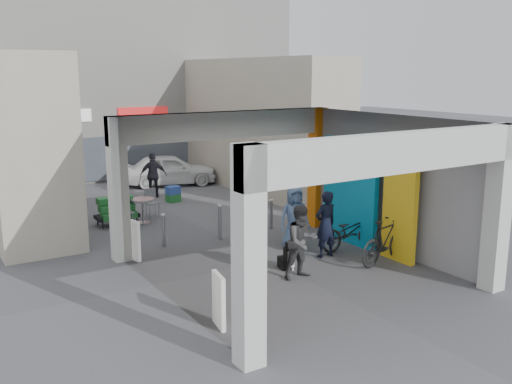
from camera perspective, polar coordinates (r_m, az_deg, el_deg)
ground at (r=13.96m, az=1.30°, el=-6.93°), size 90.00×90.00×0.00m
arcade_canopy at (r=13.04m, az=5.32°, el=2.12°), size 6.40×6.45×6.40m
far_building at (r=26.05m, az=-16.09°, el=10.37°), size 18.00×4.08×8.00m
plaza_bldg_left at (r=18.84m, az=-23.47°, el=4.84°), size 2.00×9.00×5.00m
plaza_bldg_right at (r=22.04m, az=0.41°, el=6.73°), size 2.00×9.00×5.00m
bollard_left at (r=15.16m, az=-9.23°, el=-3.84°), size 0.09×0.09×0.86m
bollard_center at (r=15.61m, az=-3.64°, el=-3.06°), size 0.09×0.09×0.95m
bollard_right at (r=16.66m, az=1.53°, el=-2.26°), size 0.09×0.09×0.85m
advert_board_near at (r=10.42m, az=-3.72°, el=-10.74°), size 0.18×0.56×1.00m
advert_board_far at (r=14.25m, az=-12.22°, el=-4.67°), size 0.22×0.55×1.00m
cafe_set at (r=17.86m, az=-11.90°, el=-1.89°), size 1.49×1.20×0.90m
produce_stand at (r=17.61m, az=-13.73°, el=-2.15°), size 1.25×0.68×0.82m
crate_stack at (r=20.31m, az=-8.29°, el=-0.19°), size 0.49×0.40×0.56m
border_collie at (r=13.34m, az=3.14°, el=-6.57°), size 0.26×0.52×0.72m
man_with_dog at (r=14.15m, az=6.97°, el=-3.22°), size 0.62×0.42×1.67m
man_back_turned at (r=12.68m, az=4.60°, el=-4.99°), size 0.81×0.64×1.66m
man_elderly at (r=14.72m, az=3.86°, el=-2.57°), size 0.91×0.71×1.66m
man_crates at (r=21.04m, az=-10.22°, el=1.66°), size 1.04×0.71×1.64m
bicycle_front at (r=14.93m, az=9.35°, el=-3.90°), size 1.82×0.64×0.96m
bicycle_rear at (r=14.03m, az=12.76°, el=-4.78°), size 1.89×0.88×1.09m
white_van at (r=23.27m, az=-8.64°, el=2.24°), size 3.99×2.50×1.27m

